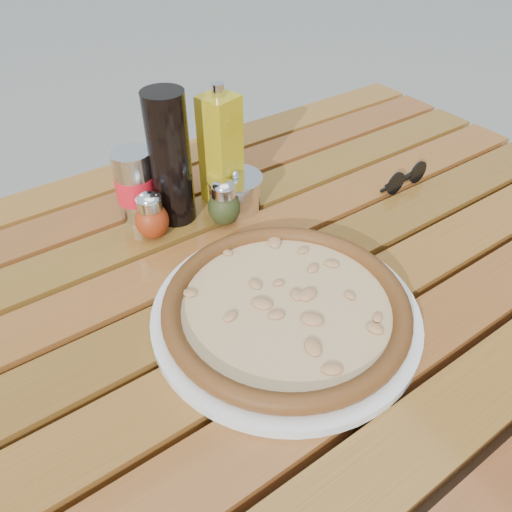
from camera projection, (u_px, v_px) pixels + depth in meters
ground at (261, 505)px, 1.22m from camera, size 60.00×60.00×0.00m
table at (263, 314)px, 0.78m from camera, size 1.40×0.90×0.75m
plate at (285, 314)px, 0.67m from camera, size 0.38×0.38×0.01m
pizza at (286, 305)px, 0.66m from camera, size 0.37×0.37×0.03m
pepper_shaker at (151, 216)px, 0.79m from camera, size 0.07×0.07×0.08m
oregano_shaker at (224, 203)px, 0.82m from camera, size 0.07×0.07×0.08m
dark_bottle at (170, 159)px, 0.79m from camera, size 0.08×0.08×0.22m
soda_can at (136, 185)px, 0.82m from camera, size 0.07×0.07×0.12m
olive_oil_cruet at (221, 150)px, 0.84m from camera, size 0.07×0.07×0.21m
parmesan_tin at (235, 191)px, 0.86m from camera, size 0.12×0.12×0.07m
sunglasses at (406, 178)px, 0.92m from camera, size 0.11×0.03×0.04m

